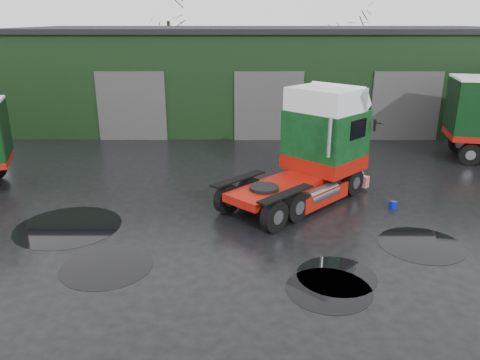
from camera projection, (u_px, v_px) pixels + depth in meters
name	position (u px, v px, depth m)	size (l,w,h in m)	color
ground	(228.00, 248.00, 14.74)	(100.00, 100.00, 0.00)	black
warehouse	(264.00, 74.00, 32.60)	(32.40, 12.40, 6.30)	black
hero_tractor	(295.00, 149.00, 17.62)	(2.98, 7.03, 4.37)	#0C3916
wash_bucket	(393.00, 205.00, 17.82)	(0.29, 0.29, 0.27)	#07129C
tree_back_a	(169.00, 43.00, 41.55)	(4.40, 4.40, 9.50)	black
tree_back_b	(348.00, 55.00, 41.83)	(4.40, 4.40, 7.50)	black
puddle_0	(107.00, 266.00, 13.65)	(2.69, 2.69, 0.01)	black
puddle_1	(421.00, 245.00, 14.95)	(2.70, 2.70, 0.01)	black
puddle_2	(68.00, 227.00, 16.26)	(3.63, 3.63, 0.01)	black
puddle_3	(336.00, 276.00, 13.15)	(2.25, 2.25, 0.01)	black
puddle_4	(329.00, 290.00, 12.47)	(2.32, 2.32, 0.01)	black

